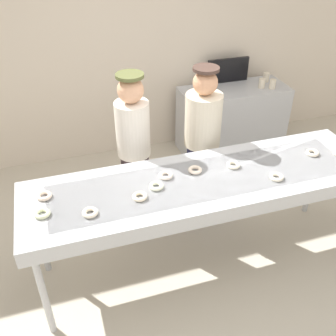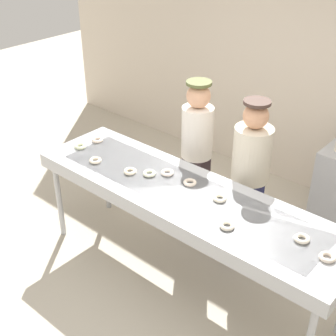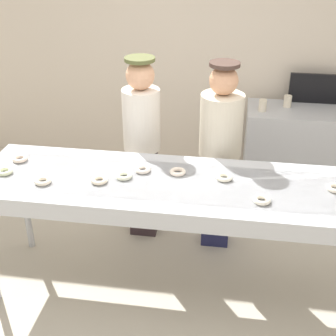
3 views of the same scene
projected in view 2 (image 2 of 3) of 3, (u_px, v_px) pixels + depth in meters
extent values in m
plane|color=beige|center=(183.00, 276.00, 4.52)|extent=(16.00, 16.00, 0.00)
cube|color=beige|center=(315.00, 69.00, 5.28)|extent=(8.00, 0.12, 2.94)
cube|color=#B7BABF|center=(185.00, 198.00, 4.07)|extent=(2.99, 0.82, 0.13)
cube|color=slate|center=(185.00, 195.00, 4.05)|extent=(2.54, 0.58, 0.08)
cylinder|color=#B7BABF|center=(59.00, 201.00, 4.88)|extent=(0.06, 0.06, 0.84)
cylinder|color=#B7BABF|center=(107.00, 176.00, 5.32)|extent=(0.06, 0.06, 0.84)
torus|color=#F0E3C9|center=(302.00, 239.00, 3.46)|extent=(0.16, 0.16, 0.03)
torus|color=white|center=(167.00, 173.00, 4.27)|extent=(0.16, 0.16, 0.03)
torus|color=#F6E2CB|center=(190.00, 183.00, 4.12)|extent=(0.13, 0.13, 0.03)
torus|color=#FCE7CF|center=(327.00, 257.00, 3.28)|extent=(0.15, 0.15, 0.03)
torus|color=white|center=(227.00, 226.00, 3.59)|extent=(0.16, 0.16, 0.03)
torus|color=#EDF4C1|center=(80.00, 146.00, 4.71)|extent=(0.14, 0.14, 0.03)
torus|color=#FAE7C6|center=(130.00, 171.00, 4.29)|extent=(0.12, 0.12, 0.03)
torus|color=#FBE2CA|center=(98.00, 140.00, 4.83)|extent=(0.12, 0.12, 0.03)
torus|color=white|center=(220.00, 198.00, 3.91)|extent=(0.15, 0.15, 0.03)
torus|color=#FBEBCE|center=(95.00, 160.00, 4.46)|extent=(0.16, 0.16, 0.03)
torus|color=#EAEDCD|center=(150.00, 173.00, 4.26)|extent=(0.12, 0.12, 0.03)
cube|color=#312328|center=(195.00, 191.00, 5.01)|extent=(0.24, 0.18, 0.87)
cylinder|color=silver|center=(197.00, 132.00, 4.66)|extent=(0.32, 0.32, 0.53)
sphere|color=tan|center=(199.00, 96.00, 4.47)|extent=(0.23, 0.23, 0.23)
cylinder|color=brown|center=(199.00, 83.00, 4.40)|extent=(0.25, 0.25, 0.03)
cube|color=#20224B|center=(245.00, 218.00, 4.59)|extent=(0.24, 0.18, 0.89)
cylinder|color=beige|center=(252.00, 154.00, 4.23)|extent=(0.35, 0.35, 0.52)
sphere|color=tan|center=(256.00, 116.00, 4.05)|extent=(0.23, 0.23, 0.23)
cylinder|color=#402E27|center=(257.00, 102.00, 3.98)|extent=(0.24, 0.24, 0.03)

